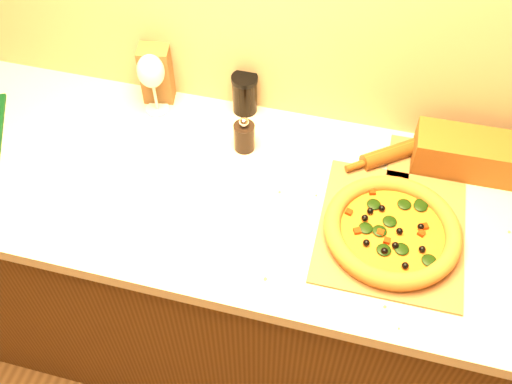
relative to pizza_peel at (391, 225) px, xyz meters
name	(u,v)px	position (x,y,z in m)	size (l,w,h in m)	color
cabinet	(235,278)	(-0.43, 0.02, -0.47)	(2.80, 0.65, 0.86)	#482B0F
countertop	(230,191)	(-0.43, 0.02, -0.02)	(2.84, 0.68, 0.04)	beige
pizza_peel	(391,225)	(0.00, 0.00, 0.00)	(0.36, 0.54, 0.01)	brown
pizza	(392,230)	(0.00, -0.04, 0.03)	(0.33, 0.33, 0.05)	#C87732
pepper_grinder	(244,136)	(-0.43, 0.17, 0.04)	(0.06, 0.06, 0.11)	black
rolling_pin	(400,151)	(-0.01, 0.24, 0.02)	(0.28, 0.22, 0.05)	#592E0F
bread_bag	(486,157)	(0.22, 0.25, 0.05)	(0.38, 0.12, 0.10)	brown
wine_glass	(151,73)	(-0.72, 0.26, 0.13)	(0.08, 0.08, 0.19)	silver
paper_bag	(157,74)	(-0.73, 0.32, 0.08)	(0.09, 0.07, 0.18)	brown
dark_jar	(245,94)	(-0.47, 0.32, 0.06)	(0.08, 0.08, 0.12)	black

